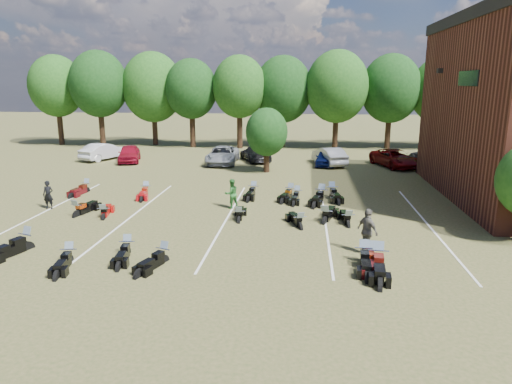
# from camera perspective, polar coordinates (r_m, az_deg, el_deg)

# --- Properties ---
(ground) EXTENTS (160.00, 160.00, 0.00)m
(ground) POSITION_cam_1_polar(r_m,az_deg,el_deg) (20.31, 3.33, -6.07)
(ground) COLOR brown
(ground) RESTS_ON ground
(car_0) EXTENTS (2.86, 4.60, 1.46)m
(car_0) POSITION_cam_1_polar(r_m,az_deg,el_deg) (41.29, -15.56, 4.65)
(car_0) COLOR maroon
(car_0) RESTS_ON ground
(car_1) EXTENTS (3.23, 4.77, 1.49)m
(car_1) POSITION_cam_1_polar(r_m,az_deg,el_deg) (43.15, -18.48, 4.84)
(car_1) COLOR #B9BABE
(car_1) RESTS_ON ground
(car_2) EXTENTS (2.57, 5.31, 1.46)m
(car_2) POSITION_cam_1_polar(r_m,az_deg,el_deg) (39.01, -4.21, 4.61)
(car_2) COLOR gray
(car_2) RESTS_ON ground
(car_3) EXTENTS (3.54, 5.03, 1.35)m
(car_3) POSITION_cam_1_polar(r_m,az_deg,el_deg) (40.18, -0.04, 4.84)
(car_3) COLOR black
(car_3) RESTS_ON ground
(car_4) EXTENTS (1.93, 3.97, 1.30)m
(car_4) POSITION_cam_1_polar(r_m,az_deg,el_deg) (38.52, 8.69, 4.26)
(car_4) COLOR #0C1857
(car_4) RESTS_ON ground
(car_5) EXTENTS (2.97, 4.80, 1.49)m
(car_5) POSITION_cam_1_polar(r_m,az_deg,el_deg) (38.77, 9.14, 4.45)
(car_5) COLOR #B2B2AD
(car_5) RESTS_ON ground
(car_6) EXTENTS (3.95, 5.59, 1.42)m
(car_6) POSITION_cam_1_polar(r_m,az_deg,el_deg) (39.17, 16.97, 4.06)
(car_6) COLOR #5E0506
(car_6) RESTS_ON ground
(car_7) EXTENTS (3.75, 5.30, 1.42)m
(car_7) POSITION_cam_1_polar(r_m,az_deg,el_deg) (41.27, 21.23, 4.20)
(car_7) COLOR #343338
(car_7) RESTS_ON ground
(person_black) EXTENTS (0.58, 0.40, 1.57)m
(person_black) POSITION_cam_1_polar(r_m,az_deg,el_deg) (27.50, -24.54, -0.33)
(person_black) COLOR black
(person_black) RESTS_ON ground
(person_green) EXTENTS (1.01, 0.95, 1.64)m
(person_green) POSITION_cam_1_polar(r_m,az_deg,el_deg) (25.17, -3.08, -0.21)
(person_green) COLOR #256325
(person_green) RESTS_ON ground
(person_grey) EXTENTS (1.01, 1.17, 1.88)m
(person_grey) POSITION_cam_1_polar(r_m,az_deg,el_deg) (19.09, 13.76, -4.78)
(person_grey) COLOR #58534B
(person_grey) RESTS_ON ground
(motorcycle_0) EXTENTS (1.50, 2.58, 1.37)m
(motorcycle_0) POSITION_cam_1_polar(r_m,az_deg,el_deg) (21.47, -26.71, -6.46)
(motorcycle_0) COLOR black
(motorcycle_0) RESTS_ON ground
(motorcycle_1) EXTENTS (0.97, 2.16, 1.16)m
(motorcycle_1) POSITION_cam_1_polar(r_m,az_deg,el_deg) (19.40, -15.73, -7.55)
(motorcycle_1) COLOR black
(motorcycle_1) RESTS_ON ground
(motorcycle_2) EXTENTS (1.02, 2.14, 1.14)m
(motorcycle_2) POSITION_cam_1_polar(r_m,az_deg,el_deg) (19.31, -22.24, -8.19)
(motorcycle_2) COLOR black
(motorcycle_2) RESTS_ON ground
(motorcycle_3) EXTENTS (1.29, 2.18, 1.16)m
(motorcycle_3) POSITION_cam_1_polar(r_m,az_deg,el_deg) (18.29, -11.47, -8.62)
(motorcycle_3) COLOR black
(motorcycle_3) RESTS_ON ground
(motorcycle_4) EXTENTS (0.84, 2.31, 1.27)m
(motorcycle_4) POSITION_cam_1_polar(r_m,az_deg,el_deg) (18.36, 13.26, -8.63)
(motorcycle_4) COLOR black
(motorcycle_4) RESTS_ON ground
(motorcycle_5) EXTENTS (1.07, 2.58, 1.40)m
(motorcycle_5) POSITION_cam_1_polar(r_m,az_deg,el_deg) (18.06, 14.93, -9.11)
(motorcycle_5) COLOR black
(motorcycle_5) RESTS_ON ground
(motorcycle_6) EXTENTS (0.96, 2.29, 1.24)m
(motorcycle_6) POSITION_cam_1_polar(r_m,az_deg,el_deg) (18.38, 13.94, -8.64)
(motorcycle_6) COLOR #43090B
(motorcycle_6) RESTS_ON ground
(motorcycle_7) EXTENTS (1.07, 2.11, 1.13)m
(motorcycle_7) POSITION_cam_1_polar(r_m,az_deg,el_deg) (24.63, -18.47, -3.21)
(motorcycle_7) COLOR #9B0B0B
(motorcycle_7) RESTS_ON ground
(motorcycle_8) EXTENTS (1.18, 2.36, 1.26)m
(motorcycle_8) POSITION_cam_1_polar(r_m,az_deg,el_deg) (25.55, -21.44, -2.85)
(motorcycle_8) COLOR black
(motorcycle_8) RESTS_ON ground
(motorcycle_9) EXTENTS (0.79, 2.10, 1.15)m
(motorcycle_9) POSITION_cam_1_polar(r_m,az_deg,el_deg) (22.86, -2.14, -3.77)
(motorcycle_9) COLOR black
(motorcycle_9) RESTS_ON ground
(motorcycle_11) EXTENTS (1.30, 2.18, 1.16)m
(motorcycle_11) POSITION_cam_1_polar(r_m,az_deg,el_deg) (21.98, 5.51, -4.56)
(motorcycle_11) COLOR black
(motorcycle_11) RESTS_ON ground
(motorcycle_12) EXTENTS (0.89, 2.17, 1.17)m
(motorcycle_12) POSITION_cam_1_polar(r_m,az_deg,el_deg) (22.63, 11.42, -4.23)
(motorcycle_12) COLOR black
(motorcycle_12) RESTS_ON ground
(motorcycle_13) EXTENTS (1.38, 2.47, 1.31)m
(motorcycle_13) POSITION_cam_1_polar(r_m,az_deg,el_deg) (22.93, 8.59, -3.87)
(motorcycle_13) COLOR black
(motorcycle_13) RESTS_ON ground
(motorcycle_14) EXTENTS (0.96, 2.22, 1.20)m
(motorcycle_14) POSITION_cam_1_polar(r_m,az_deg,el_deg) (30.89, -20.41, -0.01)
(motorcycle_14) COLOR #45090E
(motorcycle_14) RESTS_ON ground
(motorcycle_15) EXTENTS (1.03, 2.24, 1.20)m
(motorcycle_15) POSITION_cam_1_polar(r_m,az_deg,el_deg) (28.97, -13.56, -0.39)
(motorcycle_15) COLOR #9E0B11
(motorcycle_15) RESTS_ON ground
(motorcycle_16) EXTENTS (0.88, 2.23, 1.21)m
(motorcycle_16) POSITION_cam_1_polar(r_m,az_deg,el_deg) (28.13, -0.32, -0.42)
(motorcycle_16) COLOR black
(motorcycle_16) RESTS_ON ground
(motorcycle_17) EXTENTS (1.24, 2.26, 1.20)m
(motorcycle_17) POSITION_cam_1_polar(r_m,az_deg,el_deg) (27.73, 4.29, -0.67)
(motorcycle_17) COLOR black
(motorcycle_17) RESTS_ON ground
(motorcycle_18) EXTENTS (1.36, 2.55, 1.36)m
(motorcycle_18) POSITION_cam_1_polar(r_m,az_deg,el_deg) (27.20, 8.13, -1.05)
(motorcycle_18) COLOR black
(motorcycle_18) RESTS_ON ground
(motorcycle_19) EXTENTS (0.87, 2.12, 1.15)m
(motorcycle_19) POSITION_cam_1_polar(r_m,az_deg,el_deg) (27.24, 5.13, -0.94)
(motorcycle_19) COLOR black
(motorcycle_19) RESTS_ON ground
(motorcycle_20) EXTENTS (1.10, 2.43, 1.31)m
(motorcycle_20) POSITION_cam_1_polar(r_m,az_deg,el_deg) (28.06, 9.44, -0.64)
(motorcycle_20) COLOR black
(motorcycle_20) RESTS_ON ground
(tree_line) EXTENTS (56.00, 6.00, 9.79)m
(tree_line) POSITION_cam_1_polar(r_m,az_deg,el_deg) (48.14, 3.92, 13.01)
(tree_line) COLOR black
(tree_line) RESTS_ON ground
(young_tree_midfield) EXTENTS (3.20, 3.20, 4.70)m
(young_tree_midfield) POSITION_cam_1_polar(r_m,az_deg,el_deg) (34.92, 1.33, 7.50)
(young_tree_midfield) COLOR black
(young_tree_midfield) RESTS_ON ground
(parking_lines) EXTENTS (20.10, 14.00, 0.01)m
(parking_lines) POSITION_cam_1_polar(r_m,az_deg,el_deg) (23.45, -3.66, -3.33)
(parking_lines) COLOR silver
(parking_lines) RESTS_ON ground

